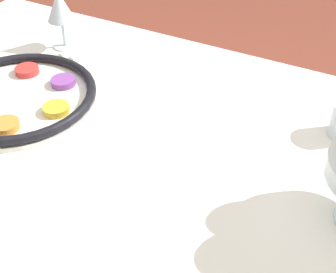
{
  "coord_description": "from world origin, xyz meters",
  "views": [
    {
      "loc": [
        0.33,
        -0.46,
        1.3
      ],
      "look_at": [
        0.03,
        0.11,
        0.79
      ],
      "focal_mm": 50.0,
      "sensor_mm": 36.0,
      "label": 1
    }
  ],
  "objects": [
    {
      "name": "fork_left",
      "position": [
        -0.34,
        0.38,
        0.75
      ],
      "size": [
        0.07,
        0.16,
        0.01
      ],
      "color": "silver",
      "rests_on": "dining_table"
    },
    {
      "name": "fork_right",
      "position": [
        -0.31,
        0.38,
        0.75
      ],
      "size": [
        0.07,
        0.16,
        0.01
      ],
      "color": "silver",
      "rests_on": "dining_table"
    },
    {
      "name": "seder_plate",
      "position": [
        -0.32,
        0.11,
        0.76
      ],
      "size": [
        0.33,
        0.33,
        0.03
      ],
      "color": "silver",
      "rests_on": "dining_table"
    },
    {
      "name": "wine_glass",
      "position": [
        -0.39,
        0.35,
        0.85
      ],
      "size": [
        0.07,
        0.07,
        0.14
      ],
      "color": "silver",
      "rests_on": "dining_table"
    }
  ]
}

